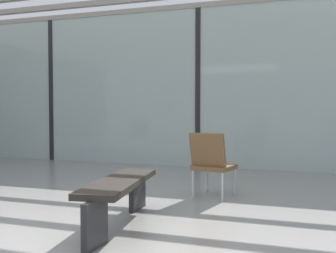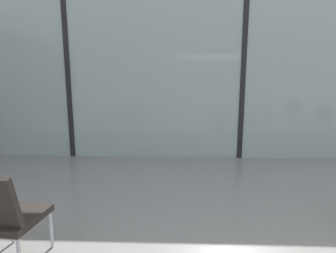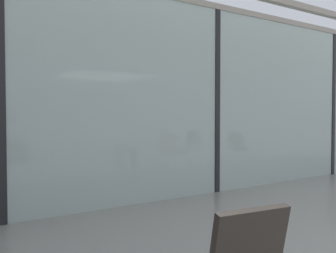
# 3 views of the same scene
# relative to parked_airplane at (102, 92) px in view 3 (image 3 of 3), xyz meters

# --- Properties ---
(glass_curtain_wall) EXTENTS (14.00, 0.08, 3.23)m
(glass_curtain_wall) POSITION_rel_parked_airplane_xyz_m (-0.38, -6.12, -0.52)
(glass_curtain_wall) COLOR #A3B7B2
(glass_curtain_wall) RESTS_ON ground
(window_mullion_0) EXTENTS (0.10, 0.12, 3.23)m
(window_mullion_0) POSITION_rel_parked_airplane_xyz_m (-3.88, -6.12, -0.52)
(window_mullion_0) COLOR black
(window_mullion_0) RESTS_ON ground
(window_mullion_1) EXTENTS (0.10, 0.12, 3.23)m
(window_mullion_1) POSITION_rel_parked_airplane_xyz_m (-0.38, -6.12, -0.52)
(window_mullion_1) COLOR black
(window_mullion_1) RESTS_ON ground
(window_mullion_2) EXTENTS (0.10, 0.12, 3.23)m
(window_mullion_2) POSITION_rel_parked_airplane_xyz_m (3.12, -6.12, -0.52)
(window_mullion_2) COLOR black
(window_mullion_2) RESTS_ON ground
(parked_airplane) EXTENTS (10.86, 4.27, 4.27)m
(parked_airplane) POSITION_rel_parked_airplane_xyz_m (0.00, 0.00, 0.00)
(parked_airplane) COLOR silver
(parked_airplane) RESTS_ON ground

